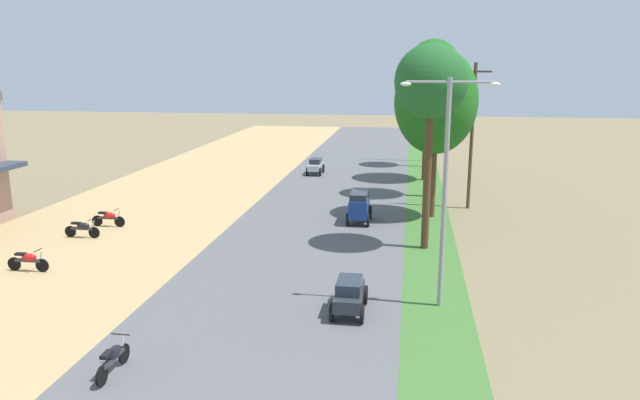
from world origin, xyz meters
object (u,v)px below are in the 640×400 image
Objects in this scene: median_tree_second at (436,102)px; streetlamp_mid at (425,106)px; parked_motorbike_nearest at (28,260)px; median_tree_fifth at (428,73)px; median_tree_third at (433,78)px; car_van_blue at (359,205)px; car_sedan_charcoal at (349,294)px; car_sedan_silver at (315,165)px; motorbike_ahead_second at (113,357)px; streetlamp_near at (445,179)px; parked_motorbike_third at (109,217)px; parked_motorbike_second at (82,228)px; median_tree_fourth at (427,98)px; utility_pole_near at (472,134)px; median_tree_nearest at (431,83)px.

median_tree_second is 19.28m from streetlamp_mid.
parked_motorbike_nearest is 33.19m from median_tree_fifth.
car_van_blue is (-3.79, -6.99, -6.44)m from median_tree_third.
car_sedan_charcoal and car_sedan_silver have the same top height.
streetlamp_mid reaches higher than motorbike_ahead_second.
car_sedan_silver is at bearing 108.87° from streetlamp_near.
parked_motorbike_nearest is 35.02m from streetlamp_mid.
car_sedan_silver is (8.23, 16.33, 0.19)m from parked_motorbike_third.
parked_motorbike_nearest is 1.00× the size of parked_motorbike_second.
car_sedan_silver is at bearing 63.23° from parked_motorbike_third.
parked_motorbike_second is 15.32m from car_sedan_charcoal.
parked_motorbike_second is 0.80× the size of car_sedan_silver.
parked_motorbike_third is at bearing -136.96° from median_tree_fourth.
median_tree_second is 4.03× the size of car_sedan_charcoal.
streetlamp_near is 31.69m from streetlamp_mid.
utility_pole_near is 17.35m from car_sedan_charcoal.
median_tree_fifth is (16.51, 21.17, 7.05)m from parked_motorbike_third.
streetlamp_near is (-0.06, -17.65, -2.89)m from median_tree_third.
median_tree_fourth is 3.29× the size of car_van_blue.
median_tree_second is 3.78× the size of car_van_blue.
motorbike_ahead_second is at bearing -123.91° from median_tree_nearest.
median_tree_fourth is (16.39, 15.30, 5.37)m from parked_motorbike_third.
streetlamp_near is (0.10, -23.15, -1.35)m from median_tree_fourth.
utility_pole_near is at bearing -49.72° from median_tree_third.
car_sedan_charcoal is at bearing -108.38° from utility_pole_near.
car_sedan_silver is at bearing 125.50° from median_tree_second.
median_tree_nearest is at bearing -4.30° from parked_motorbike_third.
streetlamp_mid reaches higher than car_sedan_charcoal.
streetlamp_near is 5.01m from car_sedan_charcoal.
median_tree_nearest is 7.25m from streetlamp_near.
median_tree_nearest reaches higher than parked_motorbike_second.
median_tree_third reaches higher than median_tree_nearest.
parked_motorbike_third is at bearing 146.39° from car_sedan_charcoal.
median_tree_third reaches higher than car_sedan_charcoal.
parked_motorbike_nearest is 27.98m from median_tree_fourth.
parked_motorbike_nearest is 10.27m from motorbike_ahead_second.
parked_motorbike_second is 0.75× the size of car_van_blue.
median_tree_nearest reaches higher than median_tree_second.
streetlamp_mid is at bearing 61.94° from parked_motorbike_nearest.
median_tree_third is (0.44, 11.02, -0.01)m from median_tree_nearest.
streetlamp_near is 25.83m from car_sedan_silver.
median_tree_fourth is (-0.17, 5.50, -1.54)m from median_tree_third.
utility_pole_near reaches higher than car_van_blue.
car_sedan_charcoal reaches higher than parked_motorbike_third.
median_tree_nearest is at bearing 56.09° from motorbike_ahead_second.
car_sedan_silver reaches higher than parked_motorbike_nearest.
parked_motorbike_third is (-0.15, 6.84, 0.00)m from parked_motorbike_nearest.
median_tree_fourth is (-0.19, 10.68, -0.42)m from median_tree_second.
parked_motorbike_third is 0.75× the size of car_van_blue.
utility_pole_near is at bearing -73.53° from median_tree_fourth.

